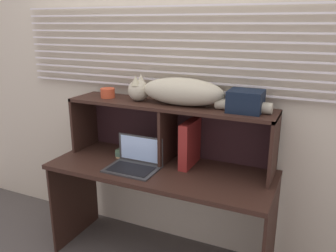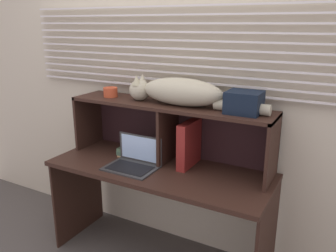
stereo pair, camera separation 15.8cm
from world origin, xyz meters
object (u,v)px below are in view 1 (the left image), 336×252
object	(u,v)px
cat	(179,92)
binder_upright	(190,143)
book_stack	(135,151)
small_basket	(108,93)
laptop	(135,162)
storage_box	(246,101)

from	to	relation	value
cat	binder_upright	xyz separation A→B (m)	(0.08, -0.00, -0.34)
cat	book_stack	distance (m)	0.57
cat	book_stack	xyz separation A→B (m)	(-0.34, -0.01, -0.46)
book_stack	small_basket	distance (m)	0.46
laptop	binder_upright	size ratio (longest dim) A/B	1.09
binder_upright	cat	bearing A→B (deg)	180.00
laptop	storage_box	bearing A→B (deg)	16.57
small_basket	storage_box	bearing A→B (deg)	0.00
cat	storage_box	world-z (taller)	cat
book_stack	cat	bearing A→B (deg)	0.85
binder_upright	book_stack	world-z (taller)	binder_upright
binder_upright	small_basket	xyz separation A→B (m)	(-0.64, 0.00, 0.29)
binder_upright	storage_box	bearing A→B (deg)	0.00
laptop	binder_upright	world-z (taller)	binder_upright
laptop	binder_upright	xyz separation A→B (m)	(0.31, 0.20, 0.12)
cat	small_basket	distance (m)	0.56
cat	binder_upright	bearing A→B (deg)	-0.00
cat	laptop	size ratio (longest dim) A/B	2.87
binder_upright	book_stack	distance (m)	0.44
book_stack	storage_box	size ratio (longest dim) A/B	1.08
book_stack	storage_box	world-z (taller)	storage_box
small_basket	laptop	bearing A→B (deg)	-31.33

